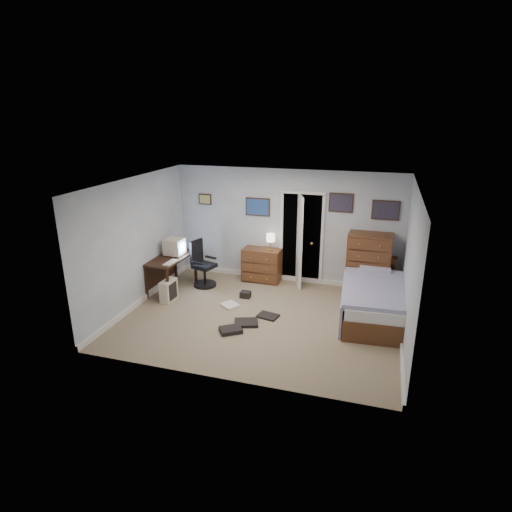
{
  "coord_description": "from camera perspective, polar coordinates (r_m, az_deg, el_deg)",
  "views": [
    {
      "loc": [
        1.97,
        -6.89,
        3.66
      ],
      "look_at": [
        -0.19,
        0.3,
        1.1
      ],
      "focal_mm": 30.0,
      "sensor_mm": 36.0,
      "label": 1
    }
  ],
  "objects": [
    {
      "name": "low_dresser",
      "position": [
        9.59,
        0.77,
        -1.21
      ],
      "size": [
        0.86,
        0.45,
        0.75
      ],
      "primitive_type": "cube",
      "rotation": [
        0.0,
        0.0,
        -0.03
      ],
      "color": "#582D1C",
      "rests_on": "floor"
    },
    {
      "name": "pc_tower",
      "position": [
        8.82,
        -11.57,
        -4.52
      ],
      "size": [
        0.22,
        0.42,
        0.44
      ],
      "rotation": [
        0.0,
        0.0,
        -0.05
      ],
      "color": "beige",
      "rests_on": "floor"
    },
    {
      "name": "crt_monitor",
      "position": [
        9.24,
        -10.82,
        1.22
      ],
      "size": [
        0.4,
        0.37,
        0.35
      ],
      "rotation": [
        0.0,
        0.0,
        -0.05
      ],
      "color": "beige",
      "rests_on": "computer_desk"
    },
    {
      "name": "bed",
      "position": [
        8.24,
        15.42,
        -5.68
      ],
      "size": [
        1.28,
        2.23,
        0.71
      ],
      "rotation": [
        0.0,
        0.0,
        0.06
      ],
      "color": "#582D1C",
      "rests_on": "floor"
    },
    {
      "name": "headboard_bookcase",
      "position": [
        9.33,
        15.4,
        -2.17
      ],
      "size": [
        0.9,
        0.27,
        0.8
      ],
      "rotation": [
        0.0,
        0.0,
        -0.05
      ],
      "color": "#582D1C",
      "rests_on": "floor"
    },
    {
      "name": "keyboard",
      "position": [
        8.81,
        -11.31,
        -0.87
      ],
      "size": [
        0.17,
        0.4,
        0.02
      ],
      "primitive_type": "cube",
      "rotation": [
        0.0,
        0.0,
        -0.05
      ],
      "color": "beige",
      "rests_on": "computer_desk"
    },
    {
      "name": "wall_posters",
      "position": [
        9.18,
        7.6,
        6.64
      ],
      "size": [
        4.38,
        0.04,
        0.6
      ],
      "color": "#331E11",
      "rests_on": "floor"
    },
    {
      "name": "office_chair",
      "position": [
        9.4,
        -7.15,
        -1.66
      ],
      "size": [
        0.61,
        0.61,
        1.02
      ],
      "rotation": [
        0.0,
        0.0,
        -0.29
      ],
      "color": "black",
      "rests_on": "floor"
    },
    {
      "name": "floor_clutter",
      "position": [
        8.04,
        -1.82,
        -7.98
      ],
      "size": [
        1.26,
        1.76,
        0.13
      ],
      "rotation": [
        0.0,
        0.0,
        0.41
      ],
      "color": "silver",
      "rests_on": "floor"
    },
    {
      "name": "tall_dresser",
      "position": [
        9.15,
        14.76,
        -1.03
      ],
      "size": [
        0.9,
        0.54,
        1.3
      ],
      "primitive_type": "cube",
      "rotation": [
        0.0,
        0.0,
        -0.03
      ],
      "color": "#582D1C",
      "rests_on": "floor"
    },
    {
      "name": "computer_desk",
      "position": [
        9.28,
        -11.7,
        -1.05
      ],
      "size": [
        0.65,
        1.3,
        0.73
      ],
      "rotation": [
        0.0,
        0.0,
        -0.05
      ],
      "color": "#321810",
      "rests_on": "floor"
    },
    {
      "name": "floor",
      "position": [
        8.05,
        0.66,
        -8.29
      ],
      "size": [
        5.0,
        4.0,
        0.02
      ],
      "primitive_type": "cube",
      "color": "gray",
      "rests_on": "ground"
    },
    {
      "name": "media_stack",
      "position": [
        10.48,
        -8.36,
        0.7
      ],
      "size": [
        0.18,
        0.18,
        0.87
      ],
      "primitive_type": "cube",
      "rotation": [
        0.0,
        0.0,
        0.03
      ],
      "color": "maroon",
      "rests_on": "floor"
    },
    {
      "name": "table_lamp",
      "position": [
        9.33,
        1.97,
        2.38
      ],
      "size": [
        0.19,
        0.19,
        0.37
      ],
      "rotation": [
        0.0,
        0.0,
        -0.03
      ],
      "color": "gold",
      "rests_on": "low_dresser"
    },
    {
      "name": "doorway",
      "position": [
        9.67,
        6.41,
        2.77
      ],
      "size": [
        0.96,
        1.12,
        2.05
      ],
      "color": "black",
      "rests_on": "floor"
    }
  ]
}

